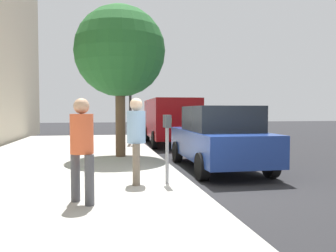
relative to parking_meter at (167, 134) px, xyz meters
name	(u,v)px	position (x,y,z in m)	size (l,w,h in m)	color
ground_plane	(192,189)	(0.00, -0.53, -1.17)	(80.00, 80.00, 0.00)	#232326
sidewalk_slab	(42,192)	(0.00, 2.47, -1.09)	(28.00, 6.00, 0.15)	#A8A59E
parking_meter	(167,134)	(0.00, 0.00, 0.00)	(0.36, 0.12, 1.41)	gray
pedestrian_at_meter	(136,133)	(0.10, 0.62, 0.02)	(0.53, 0.38, 1.75)	#726656
pedestrian_bystander	(82,142)	(-1.21, 1.63, -0.03)	(0.43, 0.39, 1.70)	#47474C
parked_sedan_near	(219,137)	(2.15, -1.88, -0.27)	(4.42, 2.02, 1.77)	navy
parked_van_far	(170,119)	(9.12, -1.88, 0.09)	(5.26, 2.26, 2.18)	maroon
street_tree	(120,52)	(4.26, 0.74, 2.38)	(2.93, 2.93, 4.88)	brown
traffic_signal	(132,90)	(8.47, -0.02, 1.41)	(0.24, 0.44, 3.60)	black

